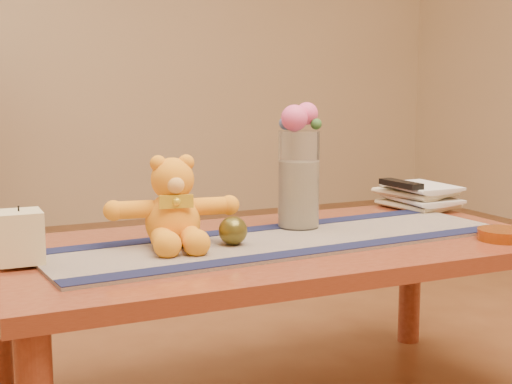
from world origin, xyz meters
name	(u,v)px	position (x,y,z in m)	size (l,w,h in m)	color
coffee_table_top	(274,250)	(0.00, 0.00, 0.43)	(1.40, 0.70, 0.04)	maroon
table_leg_br	(410,280)	(0.64, 0.29, 0.21)	(0.07, 0.07, 0.41)	maroon
persian_runner	(282,241)	(0.02, -0.02, 0.45)	(1.20, 0.35, 0.01)	#211A4A
runner_border_near	(314,251)	(0.02, -0.16, 0.46)	(1.20, 0.06, 0.00)	#121638
runner_border_far	(255,229)	(0.01, 0.13, 0.46)	(1.20, 0.06, 0.00)	#121638
teddy_bear	(173,203)	(-0.25, 0.04, 0.56)	(0.30, 0.25, 0.21)	orange
pillar_candle	(20,237)	(-0.61, 0.02, 0.52)	(0.10, 0.10, 0.11)	beige
candle_wick	(18,208)	(-0.61, 0.02, 0.58)	(0.00, 0.00, 0.01)	black
glass_vase	(299,179)	(0.13, 0.10, 0.59)	(0.11, 0.11, 0.26)	silver
potpourri_fill	(299,194)	(0.13, 0.10, 0.55)	(0.09, 0.09, 0.18)	beige
rose_left	(294,118)	(0.11, 0.09, 0.75)	(0.07, 0.07, 0.07)	#EE5495
rose_right	(307,114)	(0.15, 0.11, 0.76)	(0.06, 0.06, 0.06)	#EE5495
blue_flower_back	(296,119)	(0.14, 0.14, 0.75)	(0.04, 0.04, 0.04)	#4A63A1
blue_flower_side	(286,123)	(0.10, 0.12, 0.74)	(0.04, 0.04, 0.04)	#4A63A1
leaf_sprig	(316,124)	(0.17, 0.08, 0.74)	(0.03, 0.03, 0.03)	#33662D
bronze_ball	(233,231)	(-0.12, -0.02, 0.49)	(0.07, 0.07, 0.07)	#4C4719
book_bottom	(398,207)	(0.55, 0.24, 0.46)	(0.17, 0.22, 0.02)	beige
book_lower	(400,201)	(0.55, 0.23, 0.48)	(0.16, 0.22, 0.02)	beige
book_upper	(396,195)	(0.54, 0.24, 0.50)	(0.17, 0.22, 0.02)	beige
book_top	(400,189)	(0.55, 0.23, 0.52)	(0.16, 0.22, 0.02)	beige
tv_remote	(401,184)	(0.55, 0.23, 0.54)	(0.04, 0.16, 0.02)	black
amber_dish	(503,235)	(0.53, -0.23, 0.46)	(0.13, 0.13, 0.03)	#BF5914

